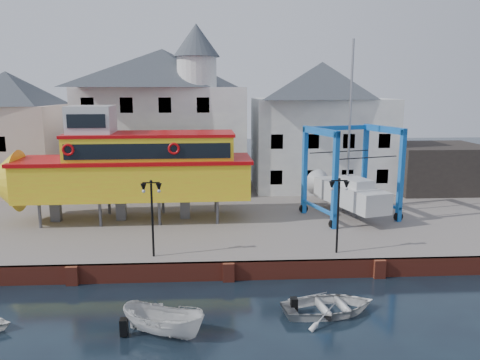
{
  "coord_description": "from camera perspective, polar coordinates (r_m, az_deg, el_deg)",
  "views": [
    {
      "loc": [
        -0.72,
        -22.98,
        9.9
      ],
      "look_at": [
        1.0,
        7.0,
        4.0
      ],
      "focal_mm": 35.0,
      "sensor_mm": 36.0,
      "label": 1
    }
  ],
  "objects": [
    {
      "name": "ground",
      "position": [
        25.04,
        -1.4,
        -12.18
      ],
      "size": [
        140.0,
        140.0,
        0.0
      ],
      "primitive_type": "plane",
      "color": "black",
      "rests_on": "ground"
    },
    {
      "name": "hardstanding",
      "position": [
        35.27,
        -2.0,
        -4.35
      ],
      "size": [
        44.0,
        22.0,
        1.0
      ],
      "primitive_type": "cube",
      "color": "slate",
      "rests_on": "ground"
    },
    {
      "name": "quay_wall",
      "position": [
        24.94,
        -1.41,
        -11.03
      ],
      "size": [
        44.0,
        0.47,
        1.0
      ],
      "color": "maroon",
      "rests_on": "ground"
    },
    {
      "name": "building_pink",
      "position": [
        44.63,
        -26.16,
        5.16
      ],
      "size": [
        8.0,
        7.0,
        10.3
      ],
      "color": "#C5A594",
      "rests_on": "hardstanding"
    },
    {
      "name": "building_white_main",
      "position": [
        41.66,
        -9.07,
        7.46
      ],
      "size": [
        14.0,
        8.3,
        14.0
      ],
      "color": "silver",
      "rests_on": "hardstanding"
    },
    {
      "name": "building_white_right",
      "position": [
        43.22,
        9.79,
        6.57
      ],
      "size": [
        12.0,
        8.0,
        11.2
      ],
      "color": "silver",
      "rests_on": "hardstanding"
    },
    {
      "name": "shed_dark",
      "position": [
        45.11,
        22.69,
        1.45
      ],
      "size": [
        8.0,
        7.0,
        4.0
      ],
      "primitive_type": "cube",
      "color": "black",
      "rests_on": "hardstanding"
    },
    {
      "name": "lamp_post_left",
      "position": [
        25.07,
        -10.72,
        -2.29
      ],
      "size": [
        1.12,
        0.32,
        4.2
      ],
      "color": "black",
      "rests_on": "hardstanding"
    },
    {
      "name": "lamp_post_right",
      "position": [
        25.74,
        11.94,
        -1.98
      ],
      "size": [
        1.12,
        0.32,
        4.2
      ],
      "color": "black",
      "rests_on": "hardstanding"
    },
    {
      "name": "tour_boat",
      "position": [
        32.59,
        -14.46,
        1.53
      ],
      "size": [
        17.97,
        4.72,
        7.78
      ],
      "rotation": [
        0.0,
        0.0,
        0.02
      ],
      "color": "#59595E",
      "rests_on": "hardstanding"
    },
    {
      "name": "travel_lift",
      "position": [
        34.05,
        12.65,
        -0.79
      ],
      "size": [
        6.68,
        8.29,
        12.15
      ],
      "rotation": [
        0.0,
        0.0,
        0.29
      ],
      "color": "#1055A0",
      "rests_on": "hardstanding"
    },
    {
      "name": "motorboat_a",
      "position": [
        20.36,
        -9.24,
        -18.14
      ],
      "size": [
        3.95,
        2.81,
        1.43
      ],
      "primitive_type": "imported",
      "rotation": [
        0.0,
        0.0,
        1.14
      ],
      "color": "silver",
      "rests_on": "ground"
    },
    {
      "name": "motorboat_b",
      "position": [
        22.19,
        10.8,
        -15.6
      ],
      "size": [
        4.68,
        3.66,
        0.88
      ],
      "primitive_type": "imported",
      "rotation": [
        0.0,
        0.0,
        1.72
      ],
      "color": "silver",
      "rests_on": "ground"
    }
  ]
}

